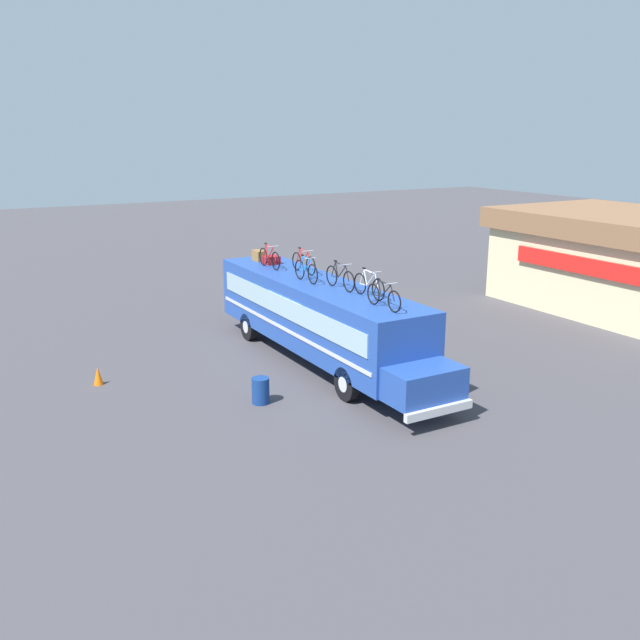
% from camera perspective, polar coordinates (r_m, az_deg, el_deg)
% --- Properties ---
extents(ground_plane, '(120.00, 120.00, 0.00)m').
position_cam_1_polar(ground_plane, '(24.90, -0.38, -3.32)').
color(ground_plane, '#423F44').
extents(bus, '(12.67, 2.45, 2.90)m').
position_cam_1_polar(bus, '(24.19, -0.08, 0.37)').
color(bus, '#23479E').
rests_on(bus, ground).
extents(luggage_bag_1, '(0.64, 0.34, 0.42)m').
position_cam_1_polar(luggage_bag_1, '(28.09, -5.08, 5.31)').
color(luggage_bag_1, olive).
rests_on(luggage_bag_1, bus).
extents(luggage_bag_2, '(0.58, 0.55, 0.31)m').
position_cam_1_polar(luggage_bag_2, '(27.42, -4.04, 4.98)').
color(luggage_bag_2, maroon).
rests_on(luggage_bag_2, bus).
extents(rooftop_bicycle_1, '(1.78, 0.44, 0.93)m').
position_cam_1_polar(rooftop_bicycle_1, '(26.55, -4.20, 5.14)').
color(rooftop_bicycle_1, black).
rests_on(rooftop_bicycle_1, bus).
extents(rooftop_bicycle_2, '(1.78, 0.44, 0.92)m').
position_cam_1_polar(rooftop_bicycle_2, '(25.53, -1.37, 4.76)').
color(rooftop_bicycle_2, black).
rests_on(rooftop_bicycle_2, bus).
extents(rooftop_bicycle_3, '(1.65, 0.44, 0.93)m').
position_cam_1_polar(rooftop_bicycle_3, '(24.00, -1.16, 4.08)').
color(rooftop_bicycle_3, black).
rests_on(rooftop_bicycle_3, bus).
extents(rooftop_bicycle_4, '(1.80, 0.44, 0.92)m').
position_cam_1_polar(rooftop_bicycle_4, '(22.88, 1.66, 3.53)').
color(rooftop_bicycle_4, black).
rests_on(rooftop_bicycle_4, bus).
extents(rooftop_bicycle_5, '(1.73, 0.44, 0.92)m').
position_cam_1_polar(rooftop_bicycle_5, '(21.73, 4.05, 2.86)').
color(rooftop_bicycle_5, black).
rests_on(rooftop_bicycle_5, bus).
extents(rooftop_bicycle_6, '(1.73, 0.44, 0.86)m').
position_cam_1_polar(rooftop_bicycle_6, '(20.39, 5.26, 1.95)').
color(rooftop_bicycle_6, black).
rests_on(rooftop_bicycle_6, bus).
extents(roadside_building, '(11.63, 8.06, 4.41)m').
position_cam_1_polar(roadside_building, '(34.50, 24.41, 4.44)').
color(roadside_building, beige).
rests_on(roadside_building, ground).
extents(trash_bin, '(0.53, 0.53, 0.80)m').
position_cam_1_polar(trash_bin, '(20.99, -4.92, -5.82)').
color(trash_bin, navy).
rests_on(trash_bin, ground).
extents(traffic_cone, '(0.31, 0.31, 0.61)m').
position_cam_1_polar(traffic_cone, '(23.57, -17.84, -4.39)').
color(traffic_cone, orange).
rests_on(traffic_cone, ground).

